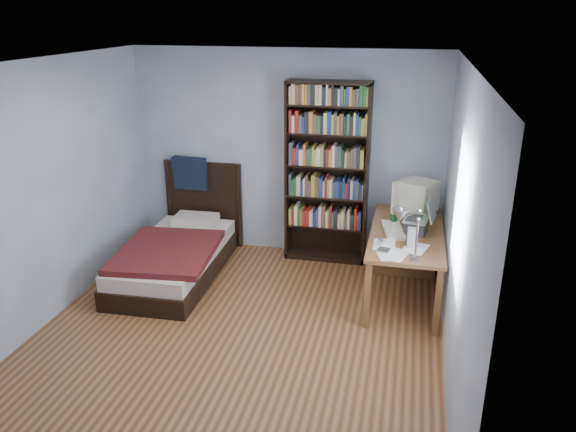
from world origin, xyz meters
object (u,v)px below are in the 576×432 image
object	(u,v)px
keyboard	(393,230)
soda_can	(394,219)
desk_lamp	(403,220)
crt_monitor	(416,196)
speaker	(412,238)
laptop	(418,223)
desk	(406,242)
bed	(177,252)
bookshelf	(327,174)

from	to	relation	value
keyboard	soda_can	size ratio (longest dim) A/B	4.05
desk_lamp	crt_monitor	bearing A→B (deg)	85.77
crt_monitor	speaker	size ratio (longest dim) A/B	2.69
laptop	soda_can	world-z (taller)	laptop
desk	speaker	bearing A→B (deg)	-86.51
laptop	soda_can	xyz separation A→B (m)	(-0.25, 0.20, -0.05)
laptop	speaker	distance (m)	0.40
keyboard	soda_can	world-z (taller)	soda_can
bed	soda_can	bearing A→B (deg)	5.23
laptop	bookshelf	world-z (taller)	bookshelf
bed	speaker	bearing A→B (deg)	-7.90
crt_monitor	speaker	distance (m)	0.88
laptop	speaker	bearing A→B (deg)	-96.85
speaker	bookshelf	distance (m)	1.57
keyboard	speaker	world-z (taller)	speaker
crt_monitor	laptop	xyz separation A→B (m)	(0.03, -0.48, -0.13)
laptop	bookshelf	distance (m)	1.34
bookshelf	laptop	bearing A→B (deg)	-35.69
desk	desk_lamp	world-z (taller)	desk_lamp
crt_monitor	speaker	world-z (taller)	crt_monitor
desk	soda_can	size ratio (longest dim) A/B	13.42
bed	keyboard	bearing A→B (deg)	0.11
crt_monitor	speaker	bearing A→B (deg)	-91.23
desk	keyboard	world-z (taller)	keyboard
keyboard	bookshelf	xyz separation A→B (m)	(-0.83, 0.79, 0.34)
laptop	desk_lamp	size ratio (longest dim) A/B	0.56
bookshelf	bed	bearing A→B (deg)	-153.70
bookshelf	crt_monitor	bearing A→B (deg)	-15.77
keyboard	laptop	bearing A→B (deg)	-5.81
soda_can	bed	world-z (taller)	bed
keyboard	bookshelf	bearing A→B (deg)	125.41
crt_monitor	bed	bearing A→B (deg)	-169.30
laptop	bookshelf	bearing A→B (deg)	144.31
laptop	bed	distance (m)	2.75
soda_can	crt_monitor	bearing A→B (deg)	51.75
bed	desk	bearing A→B (deg)	10.86
speaker	desk	bearing A→B (deg)	92.20
speaker	bookshelf	world-z (taller)	bookshelf
soda_can	bookshelf	world-z (taller)	bookshelf
keyboard	speaker	distance (m)	0.43
desk	bed	xyz separation A→B (m)	(-2.59, -0.50, -0.16)
desk_lamp	bed	size ratio (longest dim) A/B	0.33
keyboard	crt_monitor	bearing A→B (deg)	55.94
keyboard	soda_can	distance (m)	0.22
desk	laptop	size ratio (longest dim) A/B	4.35
desk_lamp	laptop	bearing A→B (deg)	82.55
desk	soda_can	world-z (taller)	soda_can
speaker	soda_can	xyz separation A→B (m)	(-0.20, 0.59, -0.04)
soda_can	bookshelf	xyz separation A→B (m)	(-0.82, 0.57, 0.29)
crt_monitor	desk	bearing A→B (deg)	-175.13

